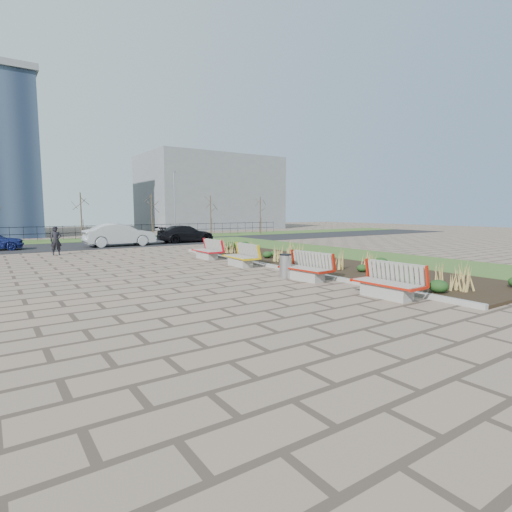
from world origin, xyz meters
TOP-DOWN VIEW (x-y plane):
  - ground at (0.00, 0.00)m, footprint 120.00×120.00m
  - planting_bed at (6.25, 5.00)m, footprint 4.50×18.00m
  - planting_curb at (3.92, 5.00)m, footprint 0.16×18.00m
  - grass_verge_near at (11.00, 5.00)m, footprint 5.00×38.00m
  - grass_verge_far at (0.00, 28.00)m, footprint 80.00×5.00m
  - road at (0.00, 22.00)m, footprint 80.00×7.00m
  - bench_a at (3.00, -1.59)m, footprint 0.96×2.13m
  - bench_b at (3.00, 2.03)m, footprint 1.08×2.17m
  - bench_c at (3.00, 6.52)m, footprint 1.04×2.16m
  - bench_d at (3.00, 9.87)m, footprint 0.93×2.11m
  - litter_bin at (2.64, 2.71)m, footprint 0.44×0.44m
  - pedestrian at (-3.31, 16.34)m, footprint 0.62×0.42m
  - car_silver at (1.36, 20.27)m, footprint 4.91×1.74m
  - car_black at (6.73, 20.75)m, footprint 4.69×1.99m
  - tree_c at (0.00, 26.50)m, footprint 1.40×1.40m
  - tree_d at (6.00, 26.50)m, footprint 1.40×1.40m
  - tree_e at (12.00, 26.50)m, footprint 1.40×1.40m
  - tree_f at (18.00, 26.50)m, footprint 1.40×1.40m
  - lamp_east at (8.00, 26.00)m, footprint 0.24×0.60m
  - railing_fence at (0.00, 29.50)m, footprint 44.00×0.10m
  - building_grey at (20.00, 42.00)m, footprint 18.00×12.00m

SIDE VIEW (x-z plane):
  - ground at x=0.00m, z-range 0.00..0.00m
  - road at x=0.00m, z-range 0.00..0.02m
  - grass_verge_near at x=11.00m, z-range 0.00..0.04m
  - grass_verge_far at x=0.00m, z-range 0.00..0.04m
  - planting_bed at x=6.25m, z-range 0.00..0.10m
  - planting_curb at x=3.92m, z-range 0.00..0.15m
  - litter_bin at x=2.64m, z-range 0.00..0.91m
  - bench_a at x=3.00m, z-range 0.00..1.00m
  - bench_b at x=3.00m, z-range 0.00..1.00m
  - bench_c at x=3.00m, z-range 0.00..1.00m
  - bench_d at x=3.00m, z-range 0.00..1.00m
  - railing_fence at x=0.00m, z-range 0.04..1.24m
  - car_black at x=6.73m, z-range 0.02..1.37m
  - car_silver at x=1.36m, z-range 0.02..1.63m
  - pedestrian at x=-3.31m, z-range 0.00..1.66m
  - tree_c at x=0.00m, z-range 0.04..4.04m
  - tree_d at x=6.00m, z-range 0.04..4.04m
  - tree_e at x=12.00m, z-range 0.04..4.04m
  - tree_f at x=18.00m, z-range 0.04..4.04m
  - lamp_east at x=8.00m, z-range 0.04..6.04m
  - building_grey at x=20.00m, z-range 0.00..10.00m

